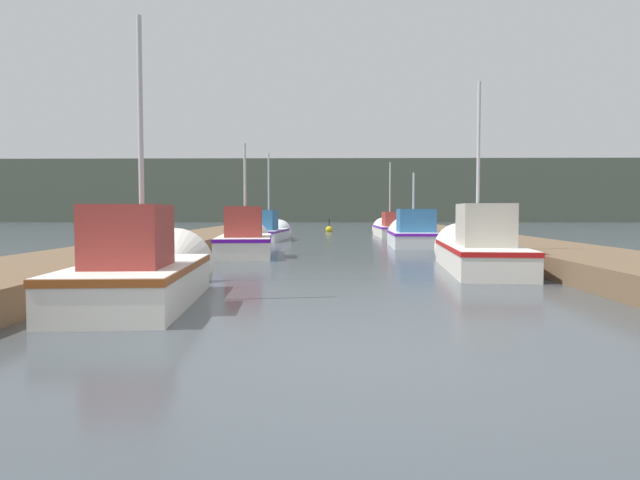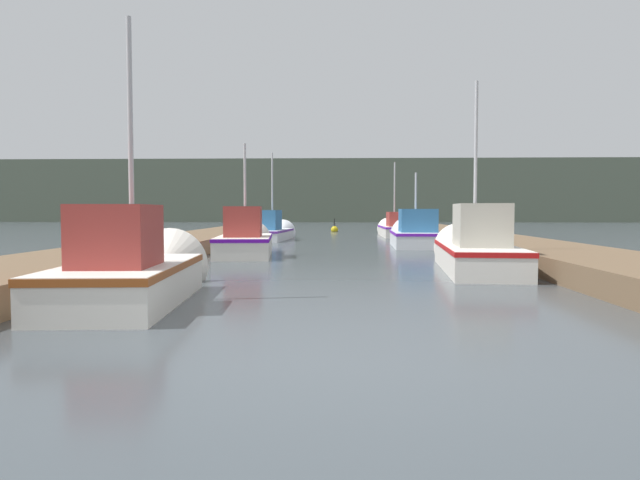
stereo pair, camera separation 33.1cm
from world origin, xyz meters
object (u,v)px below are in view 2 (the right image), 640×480
Objects in this scene: fishing_boat_1 at (473,249)px; fishing_boat_5 at (394,228)px; fishing_boat_4 at (273,231)px; mooring_piling_0 at (252,227)px; fishing_boat_2 at (246,240)px; fishing_boat_0 at (139,270)px; mooring_piling_1 at (275,222)px; fishing_boat_3 at (415,234)px; channel_buoy at (335,230)px; mooring_piling_2 at (269,225)px; mooring_piling_3 at (260,226)px.

fishing_boat_5 is at bearing 95.91° from fishing_boat_1.
mooring_piling_0 is (-0.91, -0.96, 0.20)m from fishing_boat_4.
fishing_boat_2 reaches higher than mooring_piling_0.
fishing_boat_4 is at bearing 46.68° from mooring_piling_0.
mooring_piling_0 is at bearing 88.84° from fishing_boat_0.
fishing_boat_5 reaches higher than mooring_piling_1.
fishing_boat_1 is 7.47m from fishing_boat_2.
fishing_boat_5 is (0.01, 9.12, -0.05)m from fishing_boat_3.
mooring_piling_1 is (-1.17, 18.02, 0.21)m from fishing_boat_2.
fishing_boat_4 reaches higher than fishing_boat_5.
channel_buoy is at bearing 78.75° from fishing_boat_4.
fishing_boat_4 is (-0.24, 9.45, -0.04)m from fishing_boat_2.
fishing_boat_0 reaches higher than fishing_boat_2.
mooring_piling_0 is 0.93× the size of mooring_piling_1.
mooring_piling_2 is 5.84m from channel_buoy.
fishing_boat_3 is 10.53m from mooring_piling_3.
mooring_piling_0 is at bearing -144.69° from fishing_boat_5.
fishing_boat_0 reaches higher than fishing_boat_4.
fishing_boat_0 reaches higher than fishing_boat_3.
mooring_piling_3 is at bearing 90.31° from fishing_boat_2.
mooring_piling_1 is at bearing 100.55° from fishing_boat_4.
fishing_boat_5 is 4.90× the size of mooring_piling_0.
fishing_boat_0 is at bearing -106.06° from fishing_boat_5.
fishing_boat_4 reaches higher than mooring_piling_2.
fishing_boat_1 is (6.47, 4.96, 0.02)m from fishing_boat_0.
mooring_piling_3 is at bearing -117.50° from channel_buoy.
fishing_boat_4 is at bearing -83.79° from mooring_piling_1.
fishing_boat_2 is 3.81× the size of mooring_piling_1.
fishing_boat_0 reaches higher than mooring_piling_1.
fishing_boat_3 reaches higher than mooring_piling_0.
fishing_boat_2 reaches higher than mooring_piling_3.
mooring_piling_2 is at bearing -130.46° from channel_buoy.
fishing_boat_0 is at bearing -85.61° from fishing_boat_4.
fishing_boat_5 reaches higher than mooring_piling_3.
mooring_piling_2 is at bearing 103.39° from fishing_boat_4.
fishing_boat_4 is 7.51m from fishing_boat_5.
fishing_boat_0 is 24.31m from mooring_piling_2.
channel_buoy is at bearing 80.18° from fishing_boat_0.
fishing_boat_3 is 9.12m from fishing_boat_5.
fishing_boat_0 is at bearing -87.79° from mooring_piling_2.
mooring_piling_3 is (-7.22, 7.66, 0.13)m from fishing_boat_3.
fishing_boat_5 is at bearing -12.36° from mooring_piling_2.
fishing_boat_5 is 5.13× the size of mooring_piling_3.
mooring_piling_1 is 1.13× the size of mooring_piling_3.
mooring_piling_1 is 5.81m from mooring_piling_3.
fishing_boat_1 is 5.17× the size of mooring_piling_3.
fishing_boat_1 is 8.65m from fishing_boat_3.
fishing_boat_0 is 21.29m from mooring_piling_3.
fishing_boat_0 reaches higher than mooring_piling_0.
fishing_boat_4 is 1.34m from mooring_piling_0.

